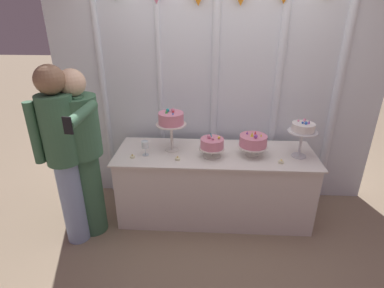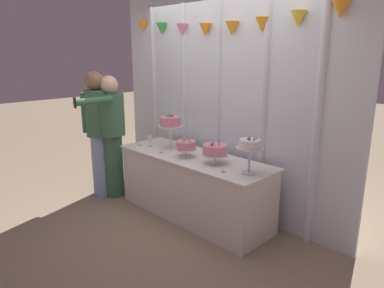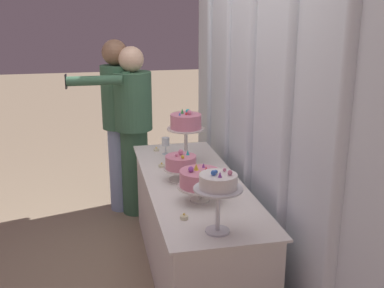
{
  "view_description": "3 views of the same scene",
  "coord_description": "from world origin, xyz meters",
  "px_view_note": "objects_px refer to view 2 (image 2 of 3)",
  "views": [
    {
      "loc": [
        -0.08,
        -2.64,
        2.07
      ],
      "look_at": [
        -0.24,
        0.2,
        0.79
      ],
      "focal_mm": 28.34,
      "sensor_mm": 36.0,
      "label": 1
    },
    {
      "loc": [
        2.75,
        -2.66,
        1.9
      ],
      "look_at": [
        -0.12,
        0.2,
        0.85
      ],
      "focal_mm": 32.84,
      "sensor_mm": 36.0,
      "label": 2
    },
    {
      "loc": [
        3.14,
        -0.58,
        1.96
      ],
      "look_at": [
        -0.13,
        0.12,
        0.99
      ],
      "focal_mm": 44.01,
      "sensor_mm": 36.0,
      "label": 3
    }
  ],
  "objects_px": {
    "cake_display_rightmost": "(250,146)",
    "cake_display_leftmost": "(170,123)",
    "cake_table": "(193,186)",
    "tealight_near_left": "(161,152)",
    "cake_display_midright": "(215,150)",
    "wine_glass": "(150,138)",
    "guest_man_pink_jacket": "(111,132)",
    "cake_display_midleft": "(186,146)",
    "guest_man_dark_suit": "(98,128)",
    "tealight_far_left": "(140,145)",
    "tealight_near_right": "(223,171)"
  },
  "relations": [
    {
      "from": "cake_display_rightmost",
      "to": "cake_display_leftmost",
      "type": "bearing_deg",
      "value": 176.7
    },
    {
      "from": "cake_table",
      "to": "tealight_near_left",
      "type": "relative_size",
      "value": 38.66
    },
    {
      "from": "cake_display_rightmost",
      "to": "cake_table",
      "type": "bearing_deg",
      "value": 177.48
    },
    {
      "from": "tealight_near_left",
      "to": "cake_table",
      "type": "bearing_deg",
      "value": 26.09
    },
    {
      "from": "cake_table",
      "to": "cake_display_leftmost",
      "type": "relative_size",
      "value": 4.54
    },
    {
      "from": "cake_display_midright",
      "to": "wine_glass",
      "type": "xyz_separation_m",
      "value": [
        -1.05,
        -0.06,
        -0.04
      ]
    },
    {
      "from": "cake_table",
      "to": "cake_display_rightmost",
      "type": "height_order",
      "value": "cake_display_rightmost"
    },
    {
      "from": "cake_display_midright",
      "to": "guest_man_pink_jacket",
      "type": "distance_m",
      "value": 1.6
    },
    {
      "from": "cake_display_midright",
      "to": "cake_display_rightmost",
      "type": "xyz_separation_m",
      "value": [
        0.45,
        -0.0,
        0.13
      ]
    },
    {
      "from": "cake_display_leftmost",
      "to": "cake_display_midleft",
      "type": "xyz_separation_m",
      "value": [
        0.41,
        -0.12,
        -0.2
      ]
    },
    {
      "from": "cake_display_midleft",
      "to": "guest_man_dark_suit",
      "type": "xyz_separation_m",
      "value": [
        -1.29,
        -0.37,
        0.08
      ]
    },
    {
      "from": "cake_table",
      "to": "wine_glass",
      "type": "xyz_separation_m",
      "value": [
        -0.69,
        -0.09,
        0.48
      ]
    },
    {
      "from": "wine_glass",
      "to": "guest_man_dark_suit",
      "type": "relative_size",
      "value": 0.09
    },
    {
      "from": "cake_display_midleft",
      "to": "tealight_far_left",
      "type": "height_order",
      "value": "cake_display_midleft"
    },
    {
      "from": "guest_man_pink_jacket",
      "to": "wine_glass",
      "type": "bearing_deg",
      "value": 23.58
    },
    {
      "from": "cake_table",
      "to": "wine_glass",
      "type": "bearing_deg",
      "value": -172.4
    },
    {
      "from": "cake_table",
      "to": "guest_man_pink_jacket",
      "type": "distance_m",
      "value": 1.36
    },
    {
      "from": "cake_display_midleft",
      "to": "tealight_far_left",
      "type": "distance_m",
      "value": 0.78
    },
    {
      "from": "tealight_near_left",
      "to": "guest_man_pink_jacket",
      "type": "relative_size",
      "value": 0.03
    },
    {
      "from": "cake_table",
      "to": "cake_display_midleft",
      "type": "distance_m",
      "value": 0.51
    },
    {
      "from": "tealight_near_left",
      "to": "cake_display_midright",
      "type": "bearing_deg",
      "value": 11.24
    },
    {
      "from": "wine_glass",
      "to": "guest_man_dark_suit",
      "type": "xyz_separation_m",
      "value": [
        -0.63,
        -0.36,
        0.1
      ]
    },
    {
      "from": "cake_display_leftmost",
      "to": "cake_display_midleft",
      "type": "relative_size",
      "value": 1.73
    },
    {
      "from": "tealight_near_right",
      "to": "guest_man_dark_suit",
      "type": "height_order",
      "value": "guest_man_dark_suit"
    },
    {
      "from": "wine_glass",
      "to": "tealight_far_left",
      "type": "height_order",
      "value": "wine_glass"
    },
    {
      "from": "cake_display_midleft",
      "to": "cake_display_rightmost",
      "type": "xyz_separation_m",
      "value": [
        0.85,
        0.05,
        0.15
      ]
    },
    {
      "from": "cake_table",
      "to": "guest_man_dark_suit",
      "type": "relative_size",
      "value": 1.18
    },
    {
      "from": "guest_man_pink_jacket",
      "to": "cake_display_leftmost",
      "type": "bearing_deg",
      "value": 24.86
    },
    {
      "from": "tealight_far_left",
      "to": "cake_display_midleft",
      "type": "bearing_deg",
      "value": 5.55
    },
    {
      "from": "tealight_far_left",
      "to": "guest_man_pink_jacket",
      "type": "height_order",
      "value": "guest_man_pink_jacket"
    },
    {
      "from": "wine_glass",
      "to": "tealight_near_right",
      "type": "xyz_separation_m",
      "value": [
        1.3,
        -0.1,
        -0.1
      ]
    },
    {
      "from": "wine_glass",
      "to": "tealight_near_left",
      "type": "relative_size",
      "value": 2.88
    },
    {
      "from": "cake_display_rightmost",
      "to": "tealight_far_left",
      "type": "relative_size",
      "value": 7.55
    },
    {
      "from": "cake_display_midright",
      "to": "cake_display_midleft",
      "type": "bearing_deg",
      "value": -172.85
    },
    {
      "from": "cake_table",
      "to": "guest_man_dark_suit",
      "type": "xyz_separation_m",
      "value": [
        -1.32,
        -0.46,
        0.58
      ]
    },
    {
      "from": "guest_man_pink_jacket",
      "to": "tealight_far_left",
      "type": "bearing_deg",
      "value": 21.73
    },
    {
      "from": "cake_display_midright",
      "to": "cake_display_rightmost",
      "type": "relative_size",
      "value": 0.79
    },
    {
      "from": "tealight_near_right",
      "to": "guest_man_pink_jacket",
      "type": "height_order",
      "value": "guest_man_pink_jacket"
    },
    {
      "from": "cake_display_midleft",
      "to": "guest_man_dark_suit",
      "type": "height_order",
      "value": "guest_man_dark_suit"
    },
    {
      "from": "cake_display_midright",
      "to": "tealight_near_right",
      "type": "xyz_separation_m",
      "value": [
        0.25,
        -0.15,
        -0.14
      ]
    },
    {
      "from": "cake_display_midright",
      "to": "guest_man_pink_jacket",
      "type": "bearing_deg",
      "value": -169.63
    },
    {
      "from": "cake_display_midright",
      "to": "wine_glass",
      "type": "bearing_deg",
      "value": -176.83
    },
    {
      "from": "cake_display_midleft",
      "to": "tealight_near_left",
      "type": "xyz_separation_m",
      "value": [
        -0.33,
        -0.09,
        -0.12
      ]
    },
    {
      "from": "cake_display_midleft",
      "to": "wine_glass",
      "type": "bearing_deg",
      "value": -179.27
    },
    {
      "from": "cake_table",
      "to": "guest_man_pink_jacket",
      "type": "height_order",
      "value": "guest_man_pink_jacket"
    },
    {
      "from": "guest_man_dark_suit",
      "to": "tealight_near_right",
      "type": "bearing_deg",
      "value": 7.91
    },
    {
      "from": "cake_display_rightmost",
      "to": "wine_glass",
      "type": "relative_size",
      "value": 2.53
    },
    {
      "from": "wine_glass",
      "to": "tealight_near_left",
      "type": "height_order",
      "value": "wine_glass"
    },
    {
      "from": "cake_display_leftmost",
      "to": "cake_display_midleft",
      "type": "distance_m",
      "value": 0.47
    },
    {
      "from": "cake_display_leftmost",
      "to": "wine_glass",
      "type": "bearing_deg",
      "value": -152.51
    }
  ]
}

